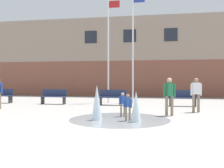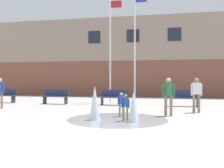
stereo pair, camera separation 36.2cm
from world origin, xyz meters
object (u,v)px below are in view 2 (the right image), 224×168
(adult_near_bench, at_px, (168,94))
(teen_by_trashcan, at_px, (196,92))
(adult_in_red, at_px, (0,91))
(flagpole_right, at_px, (135,43))
(park_bench_under_right_flagpole, at_px, (114,97))
(flagpole_left, at_px, (111,45))
(child_in_fountain, at_px, (121,103))
(park_bench_left_of_flagpoles, at_px, (56,96))
(park_bench_far_left, at_px, (4,95))
(park_bench_near_trashcan, at_px, (184,98))
(child_running, at_px, (125,105))

(adult_near_bench, bearing_deg, teen_by_trashcan, 119.05)
(adult_in_red, height_order, flagpole_right, flagpole_right)
(park_bench_under_right_flagpole, relative_size, flagpole_left, 0.23)
(child_in_fountain, distance_m, flagpole_right, 7.06)
(flagpole_left, relative_size, flagpole_right, 0.97)
(adult_near_bench, distance_m, flagpole_right, 6.70)
(adult_near_bench, relative_size, flagpole_right, 0.22)
(park_bench_left_of_flagpoles, relative_size, flagpole_right, 0.22)
(park_bench_far_left, relative_size, park_bench_left_of_flagpoles, 1.00)
(park_bench_under_right_flagpole, xyz_separation_m, flagpole_left, (-0.56, 1.66, 3.28))
(park_bench_far_left, distance_m, park_bench_near_trashcan, 11.38)
(park_bench_left_of_flagpoles, xyz_separation_m, park_bench_near_trashcan, (7.69, 0.14, 0.00))
(adult_in_red, bearing_deg, flagpole_left, 39.07)
(child_running, xyz_separation_m, flagpole_left, (-2.16, 7.29, 3.18))
(park_bench_far_left, xyz_separation_m, child_running, (8.98, -5.78, 0.10))
(child_running, xyz_separation_m, adult_in_red, (-7.10, 2.68, 0.35))
(child_running, bearing_deg, child_in_fountain, 157.37)
(flagpole_left, bearing_deg, adult_in_red, -136.93)
(park_bench_near_trashcan, relative_size, adult_in_red, 1.01)
(park_bench_near_trashcan, xyz_separation_m, teen_by_trashcan, (0.40, -2.71, 0.45))
(child_running, distance_m, adult_in_red, 7.59)
(teen_by_trashcan, relative_size, flagpole_right, 0.22)
(park_bench_far_left, height_order, adult_near_bench, adult_near_bench)
(park_bench_far_left, bearing_deg, adult_in_red, -58.77)
(park_bench_left_of_flagpoles, xyz_separation_m, flagpole_right, (4.74, 1.67, 3.41))
(park_bench_under_right_flagpole, relative_size, child_in_fountain, 1.62)
(child_running, height_order, flagpole_right, flagpole_right)
(child_running, height_order, adult_near_bench, adult_near_bench)
(park_bench_near_trashcan, height_order, adult_near_bench, adult_near_bench)
(adult_near_bench, xyz_separation_m, flagpole_right, (-2.09, 5.63, 2.95))
(park_bench_near_trashcan, xyz_separation_m, flagpole_right, (-2.95, 1.52, 3.41))
(park_bench_near_trashcan, distance_m, teen_by_trashcan, 2.77)
(park_bench_under_right_flagpole, bearing_deg, teen_by_trashcan, -30.24)
(park_bench_under_right_flagpole, bearing_deg, child_in_fountain, -74.59)
(adult_in_red, relative_size, teen_by_trashcan, 1.00)
(park_bench_under_right_flagpole, relative_size, park_bench_near_trashcan, 1.00)
(park_bench_left_of_flagpoles, distance_m, child_running, 7.72)
(park_bench_under_right_flagpole, xyz_separation_m, child_in_fountain, (1.26, -4.57, 0.10))
(park_bench_far_left, distance_m, child_running, 10.67)
(park_bench_under_right_flagpole, distance_m, flagpole_right, 3.93)
(adult_in_red, height_order, flagpole_left, flagpole_left)
(park_bench_under_right_flagpole, height_order, adult_near_bench, adult_near_bench)
(park_bench_far_left, distance_m, child_in_fountain, 9.84)
(teen_by_trashcan, xyz_separation_m, adult_near_bench, (-1.26, -1.40, 0.00))
(flagpole_left, bearing_deg, park_bench_near_trashcan, -18.46)
(park_bench_near_trashcan, xyz_separation_m, child_running, (-2.40, -5.77, 0.10))
(park_bench_left_of_flagpoles, relative_size, child_running, 1.62)
(adult_in_red, height_order, adult_near_bench, same)
(park_bench_far_left, distance_m, flagpole_right, 9.22)
(park_bench_near_trashcan, bearing_deg, flagpole_left, 161.54)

